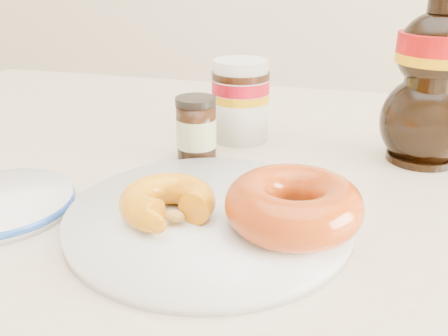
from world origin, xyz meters
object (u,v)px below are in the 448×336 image
(plate, at_px, (209,217))
(dark_jar, at_px, (196,130))
(dining_table, at_px, (294,258))
(nutella_jar, at_px, (240,97))
(donut_whole, at_px, (293,205))
(donut_bitten, at_px, (168,202))
(syrup_bottle, at_px, (433,77))

(plate, xyz_separation_m, dark_jar, (-0.06, 0.15, 0.03))
(plate, height_order, dark_jar, dark_jar)
(dark_jar, bearing_deg, plate, -67.33)
(dining_table, height_order, nutella_jar, nutella_jar)
(dining_table, xyz_separation_m, donut_whole, (0.01, -0.10, 0.12))
(plate, relative_size, nutella_jar, 2.46)
(dining_table, height_order, dark_jar, dark_jar)
(donut_whole, bearing_deg, dark_jar, 131.86)
(plate, distance_m, nutella_jar, 0.24)
(plate, height_order, donut_bitten, donut_bitten)
(dining_table, distance_m, plate, 0.15)
(dark_jar, bearing_deg, nutella_jar, 69.83)
(plate, xyz_separation_m, donut_bitten, (-0.03, -0.02, 0.02))
(nutella_jar, bearing_deg, dining_table, -55.19)
(donut_bitten, distance_m, nutella_jar, 0.26)
(donut_whole, distance_m, syrup_bottle, 0.26)
(nutella_jar, bearing_deg, syrup_bottle, -4.12)
(dining_table, relative_size, syrup_bottle, 6.88)
(plate, xyz_separation_m, donut_whole, (0.08, -0.01, 0.03))
(syrup_bottle, xyz_separation_m, dark_jar, (-0.26, -0.07, -0.06))
(donut_whole, xyz_separation_m, dark_jar, (-0.14, 0.15, 0.00))
(syrup_bottle, bearing_deg, donut_whole, -118.26)
(donut_bitten, height_order, donut_whole, donut_whole)
(donut_bitten, height_order, syrup_bottle, syrup_bottle)
(donut_whole, bearing_deg, donut_bitten, -173.38)
(plate, relative_size, dark_jar, 3.39)
(donut_bitten, height_order, nutella_jar, nutella_jar)
(donut_whole, relative_size, nutella_jar, 1.10)
(dining_table, xyz_separation_m, donut_bitten, (-0.10, -0.11, 0.11))
(donut_whole, height_order, nutella_jar, nutella_jar)
(syrup_bottle, distance_m, dark_jar, 0.28)
(dining_table, bearing_deg, donut_bitten, -132.14)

